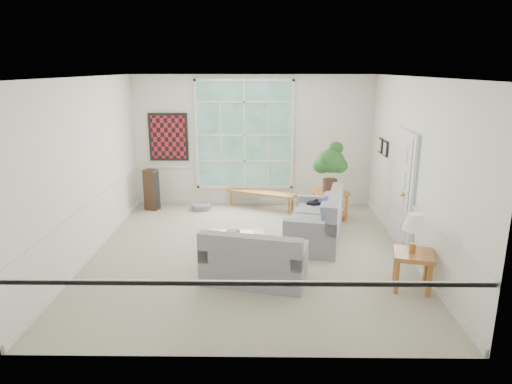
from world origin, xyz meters
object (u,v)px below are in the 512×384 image
loveseat_front (255,255)px  coffee_table (236,243)px  end_table (330,205)px  loveseat_right (315,217)px  side_table (412,271)px

loveseat_front → coffee_table: 1.16m
loveseat_front → end_table: size_ratio=2.45×
loveseat_right → loveseat_front: size_ratio=1.14×
loveseat_front → coffee_table: bearing=120.0°
loveseat_right → end_table: (0.47, 1.35, -0.16)m
loveseat_right → end_table: loveseat_right is taller
side_table → loveseat_front: bearing=174.4°
coffee_table → loveseat_front: bearing=-73.0°
coffee_table → end_table: 2.68m
loveseat_right → side_table: (1.22, -1.85, -0.19)m
end_table → loveseat_right: bearing=-109.4°
coffee_table → side_table: bearing=-26.7°
loveseat_right → side_table: size_ratio=3.12×
loveseat_front → coffee_table: loveseat_front is taller
loveseat_front → side_table: (2.30, -0.23, -0.13)m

